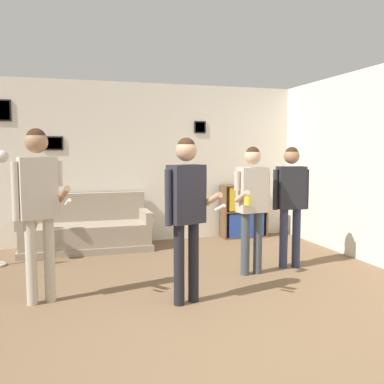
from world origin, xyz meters
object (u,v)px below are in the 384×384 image
couch (86,232)px  person_player_foreground_left (38,196)px  person_player_foreground_center (186,202)px  person_spectator_near_bookshelf (291,194)px  bookshelf (244,211)px  bottle_on_floor (51,257)px  person_watcher_holding_cup (252,197)px

couch → person_player_foreground_left: 2.51m
person_player_foreground_center → person_spectator_near_bookshelf: size_ratio=1.05×
couch → person_spectator_near_bookshelf: person_spectator_near_bookshelf is taller
bookshelf → bottle_on_floor: 3.44m
couch → person_watcher_holding_cup: person_watcher_holding_cup is taller
bottle_on_floor → person_spectator_near_bookshelf: bearing=-19.8°
person_player_foreground_left → bottle_on_floor: size_ratio=7.83×
bookshelf → bottle_on_floor: bookshelf is taller
person_player_foreground_left → person_watcher_holding_cup: size_ratio=1.11×
person_watcher_holding_cup → bottle_on_floor: bearing=152.8°
person_player_foreground_center → bottle_on_floor: bearing=124.3°
person_player_foreground_center → person_watcher_holding_cup: (1.07, 0.76, -0.06)m
person_watcher_holding_cup → person_spectator_near_bookshelf: 0.65m
bottle_on_floor → bookshelf: bearing=15.6°
couch → person_watcher_holding_cup: size_ratio=1.24×
couch → person_player_foreground_left: person_player_foreground_left is taller
bookshelf → person_watcher_holding_cup: 2.39m
person_player_foreground_center → bottle_on_floor: (-1.38, 2.02, -0.96)m
person_player_foreground_center → bottle_on_floor: 2.62m
person_spectator_near_bookshelf → bottle_on_floor: person_spectator_near_bookshelf is taller
bottle_on_floor → person_watcher_holding_cup: bearing=-27.2°
bookshelf → person_spectator_near_bookshelf: 2.10m
couch → bookshelf: 2.80m
bookshelf → person_player_foreground_left: bearing=-143.2°
person_watcher_holding_cup → bottle_on_floor: 2.90m
couch → person_player_foreground_center: person_player_foreground_center is taller
person_player_foreground_center → person_spectator_near_bookshelf: person_player_foreground_center is taller
person_player_foreground_center → person_spectator_near_bookshelf: (1.70, 0.91, -0.06)m
bookshelf → person_spectator_near_bookshelf: (-0.22, -2.03, 0.51)m
person_watcher_holding_cup → person_spectator_near_bookshelf: size_ratio=1.00×
couch → person_player_foreground_left: (-0.56, -2.31, 0.82)m
person_player_foreground_left → person_watcher_holding_cup: person_player_foreground_left is taller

